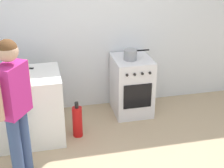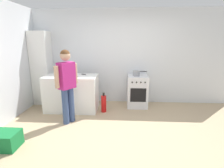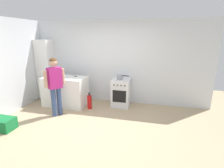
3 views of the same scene
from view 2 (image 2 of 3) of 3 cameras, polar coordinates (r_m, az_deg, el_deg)
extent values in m
plane|color=tan|center=(3.50, 4.16, -16.25)|extent=(8.00, 8.00, 0.00)
cube|color=silver|center=(4.99, 4.20, 8.73)|extent=(6.00, 0.10, 2.60)
cube|color=white|center=(4.60, -12.96, -2.86)|extent=(1.30, 0.70, 0.90)
cube|color=silver|center=(4.81, 8.24, -2.23)|extent=(0.53, 0.60, 0.85)
cube|color=black|center=(4.52, 8.53, -3.62)|extent=(0.40, 0.01, 0.36)
cylinder|color=black|center=(4.58, 7.04, 2.43)|extent=(0.17, 0.17, 0.01)
cylinder|color=black|center=(4.60, 10.03, 2.37)|extent=(0.17, 0.17, 0.01)
cylinder|color=black|center=(4.82, 6.88, 3.01)|extent=(0.17, 0.17, 0.01)
cylinder|color=black|center=(4.84, 9.72, 2.95)|extent=(0.17, 0.17, 0.01)
cylinder|color=black|center=(4.41, 6.63, 0.58)|extent=(0.04, 0.02, 0.04)
cylinder|color=black|center=(4.42, 8.01, 0.55)|extent=(0.04, 0.02, 0.04)
cylinder|color=black|center=(4.43, 9.39, 0.53)|extent=(0.04, 0.02, 0.04)
cylinder|color=black|center=(4.44, 10.76, 0.51)|extent=(0.04, 0.02, 0.04)
cylinder|color=gray|center=(4.65, 7.94, 3.52)|extent=(0.18, 0.18, 0.14)
cylinder|color=black|center=(4.66, 10.20, 4.08)|extent=(0.18, 0.02, 0.02)
cube|color=silver|center=(4.46, -16.14, 2.40)|extent=(0.20, 0.11, 0.01)
cube|color=black|center=(4.57, -17.59, 2.60)|extent=(0.11, 0.07, 0.01)
cube|color=silver|center=(4.64, -10.40, 3.18)|extent=(0.10, 0.05, 0.01)
cube|color=black|center=(4.60, -9.24, 3.15)|extent=(0.11, 0.05, 0.01)
cube|color=silver|center=(4.38, -12.35, 2.43)|extent=(0.22, 0.04, 0.01)
cube|color=black|center=(4.43, -14.41, 2.47)|extent=(0.11, 0.03, 0.01)
cylinder|color=#384C7A|center=(3.88, -14.98, -7.15)|extent=(0.13, 0.13, 0.78)
cylinder|color=#384C7A|center=(3.98, -13.17, -6.53)|extent=(0.13, 0.13, 0.78)
cube|color=#B7267A|center=(3.75, -14.67, 2.70)|extent=(0.35, 0.39, 0.55)
cylinder|color=tan|center=(3.61, -17.64, 2.15)|extent=(0.09, 0.09, 0.44)
cylinder|color=tan|center=(3.90, -11.93, 3.37)|extent=(0.09, 0.09, 0.44)
sphere|color=tan|center=(3.69, -15.07, 8.96)|extent=(0.21, 0.21, 0.21)
sphere|color=brown|center=(3.69, -15.09, 9.27)|extent=(0.20, 0.20, 0.20)
cylinder|color=red|center=(4.43, -2.72, -6.48)|extent=(0.13, 0.13, 0.42)
cylinder|color=black|center=(4.34, -2.76, -3.39)|extent=(0.05, 0.05, 0.08)
cube|color=#197238|center=(3.58, -32.03, -15.23)|extent=(0.52, 0.36, 0.28)
cube|color=white|center=(5.26, -21.84, 4.74)|extent=(0.48, 0.44, 2.00)
camera|label=1|loc=(1.21, -83.43, 44.71)|focal=55.00mm
camera|label=3|loc=(1.49, 114.46, 8.49)|focal=28.00mm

